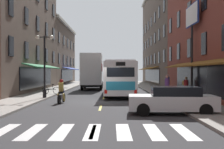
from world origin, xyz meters
The scene contains 16 objects.
ground_plane centered at (0.00, 0.00, -0.05)m, with size 34.80×80.00×0.10m, color #333335.
lane_centre_dashes centered at (0.00, -0.25, 0.00)m, with size 0.14×73.90×0.01m.
crosswalk_near centered at (0.00, -10.00, 0.00)m, with size 7.10×2.80×0.01m.
sidewalk_left centered at (-5.90, 0.00, 0.07)m, with size 3.00×80.00×0.14m, color gray.
sidewalk_right centered at (5.90, 0.00, 0.07)m, with size 3.00×80.00×0.14m, color gray.
billboard_sign centered at (7.05, 1.93, 5.87)m, with size 0.40×3.21×7.39m.
transit_bus centered at (1.42, 6.33, 1.64)m, with size 2.78×11.92×3.11m.
box_truck centered at (-1.73, 13.68, 2.13)m, with size 2.56×7.17×4.26m.
sedan_near centered at (3.79, -5.89, 0.72)m, with size 4.49×2.15×1.41m.
sedan_mid centered at (-1.85, 23.59, 0.67)m, with size 1.99×4.72×1.29m.
motorcycle_rider centered at (-2.82, -0.89, 0.71)m, with size 0.62×2.07×1.66m.
bicycle_near centered at (-4.87, 5.06, 0.50)m, with size 1.70×0.48×0.91m.
pedestrian_near centered at (6.86, 2.97, 0.98)m, with size 0.45×0.52×1.60m.
pedestrian_mid centered at (5.79, 5.26, 1.09)m, with size 0.36×0.36×1.83m.
pedestrian_far centered at (5.11, 2.15, 1.03)m, with size 0.36×0.36×1.73m.
street_lamp_twin centered at (-4.60, 1.64, 2.86)m, with size 1.42×0.32×4.90m.
Camera 1 is at (0.69, -19.97, 2.17)m, focal length 44.21 mm.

